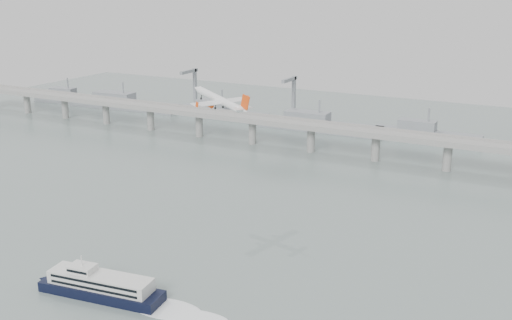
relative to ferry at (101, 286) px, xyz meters
The scene contains 5 objects.
ground 45.58m from the ferry, 62.16° to the left, with size 900.00×900.00×0.00m, color slate.
bridge 241.30m from the ferry, 85.23° to the left, with size 800.00×22.00×23.90m.
distant_fleet 333.39m from the ferry, 113.73° to the left, with size 453.00×60.90×40.00m.
ferry is the anchor object (origin of this frame).
airliner 120.70m from the ferry, 93.20° to the left, with size 41.69×38.34×12.33m.
Camera 1 is at (137.27, -204.05, 123.46)m, focal length 42.00 mm.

